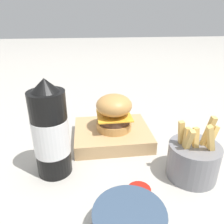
{
  "coord_description": "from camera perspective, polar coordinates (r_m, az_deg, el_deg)",
  "views": [
    {
      "loc": [
        -0.1,
        -0.45,
        0.32
      ],
      "look_at": [
        -0.03,
        0.07,
        0.09
      ],
      "focal_mm": 35.0,
      "sensor_mm": 36.0,
      "label": 1
    }
  ],
  "objects": [
    {
      "name": "side_bowl",
      "position": [
        0.38,
        4.48,
        -26.69
      ],
      "size": [
        0.12,
        0.12,
        0.05
      ],
      "color": "#384C66",
      "rests_on": "ground_plane"
    },
    {
      "name": "burger",
      "position": [
        0.58,
        0.52,
        -0.04
      ],
      "size": [
        0.09,
        0.09,
        0.1
      ],
      "color": "tan",
      "rests_on": "serving_board"
    },
    {
      "name": "serving_board",
      "position": [
        0.61,
        0.0,
        -5.84
      ],
      "size": [
        0.2,
        0.17,
        0.04
      ],
      "color": "tan",
      "rests_on": "ground_plane"
    },
    {
      "name": "ketchup_puddle",
      "position": [
        0.47,
        7.43,
        -19.32
      ],
      "size": [
        0.05,
        0.05,
        0.0
      ],
      "color": "#B21E14",
      "rests_on": "ground_plane"
    },
    {
      "name": "spoon",
      "position": [
        0.84,
        -16.34,
        1.13
      ],
      "size": [
        0.05,
        0.15,
        0.01
      ],
      "rotation": [
        0.0,
        0.0,
        1.81
      ],
      "color": "silver",
      "rests_on": "ground_plane"
    },
    {
      "name": "ground_plane",
      "position": [
        0.56,
        4.06,
        -10.94
      ],
      "size": [
        6.0,
        6.0,
        0.0
      ],
      "primitive_type": "plane",
      "color": "#B7B2A8"
    },
    {
      "name": "ketchup_bottle",
      "position": [
        0.47,
        -15.7,
        -5.17
      ],
      "size": [
        0.08,
        0.08,
        0.21
      ],
      "color": "black",
      "rests_on": "ground_plane"
    },
    {
      "name": "fries_basket",
      "position": [
        0.5,
        20.38,
        -11.56
      ],
      "size": [
        0.11,
        0.11,
        0.14
      ],
      "color": "slate",
      "rests_on": "ground_plane"
    }
  ]
}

